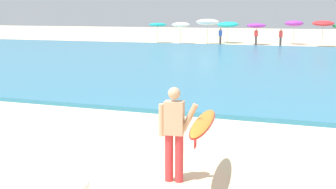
{
  "coord_description": "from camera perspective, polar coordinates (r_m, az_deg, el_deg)",
  "views": [
    {
      "loc": [
        3.82,
        -7.17,
        3.01
      ],
      "look_at": [
        0.4,
        2.51,
        1.1
      ],
      "focal_mm": 47.21,
      "sensor_mm": 36.0,
      "label": 1
    }
  ],
  "objects": [
    {
      "name": "beach_umbrella_3",
      "position": [
        44.93,
        7.74,
        8.95
      ],
      "size": [
        2.15,
        2.19,
        2.2
      ],
      "color": "beige",
      "rests_on": "ground"
    },
    {
      "name": "surfer_with_board",
      "position": [
        7.79,
        2.57,
        -4.2
      ],
      "size": [
        1.1,
        2.37,
        1.73
      ],
      "color": "red",
      "rests_on": "ground"
    },
    {
      "name": "beach_umbrella_0",
      "position": [
        44.63,
        -1.34,
        9.01
      ],
      "size": [
        1.81,
        1.81,
        2.03
      ],
      "color": "beige",
      "rests_on": "ground"
    },
    {
      "name": "beach_umbrella_1",
      "position": [
        43.53,
        1.65,
        8.99
      ],
      "size": [
        1.78,
        1.8,
        2.13
      ],
      "color": "beige",
      "rests_on": "ground"
    },
    {
      "name": "beachgoer_near_row_left",
      "position": [
        42.4,
        6.78,
        7.52
      ],
      "size": [
        0.32,
        0.2,
        1.58
      ],
      "color": "#383842",
      "rests_on": "ground"
    },
    {
      "name": "beach_umbrella_6",
      "position": [
        41.78,
        19.39,
        8.66
      ],
      "size": [
        1.87,
        1.91,
        2.39
      ],
      "color": "beige",
      "rests_on": "ground"
    },
    {
      "name": "sea",
      "position": [
        26.57,
        11.12,
        3.98
      ],
      "size": [
        120.0,
        28.0,
        0.14
      ],
      "primitive_type": "cube",
      "color": "teal",
      "rests_on": "ground"
    },
    {
      "name": "beachgoer_near_row_right",
      "position": [
        41.39,
        14.34,
        7.2
      ],
      "size": [
        0.32,
        0.2,
        1.58
      ],
      "color": "#383842",
      "rests_on": "ground"
    },
    {
      "name": "beach_umbrella_2",
      "position": [
        42.72,
        5.14,
        9.31
      ],
      "size": [
        2.19,
        2.19,
        2.43
      ],
      "color": "beige",
      "rests_on": "ground"
    },
    {
      "name": "beach_umbrella_4",
      "position": [
        43.21,
        11.32,
        8.72
      ],
      "size": [
        1.81,
        1.82,
        2.04
      ],
      "color": "beige",
      "rests_on": "ground"
    },
    {
      "name": "beachgoer_near_row_mid",
      "position": [
        42.12,
        11.3,
        7.38
      ],
      "size": [
        0.32,
        0.2,
        1.58
      ],
      "color": "#383842",
      "rests_on": "ground"
    },
    {
      "name": "beach_umbrella_5",
      "position": [
        44.37,
        15.96,
        8.82
      ],
      "size": [
        1.77,
        1.77,
        2.29
      ],
      "color": "beige",
      "rests_on": "ground"
    },
    {
      "name": "ground_plane",
      "position": [
        8.67,
        -8.17,
        -9.89
      ],
      "size": [
        160.0,
        160.0,
        0.0
      ],
      "primitive_type": "plane",
      "color": "beige"
    },
    {
      "name": "beach_ball",
      "position": [
        7.67,
        -11.27,
        -11.47
      ],
      "size": [
        0.32,
        0.32,
        0.32
      ],
      "primitive_type": "sphere",
      "color": "white",
      "rests_on": "ground"
    }
  ]
}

